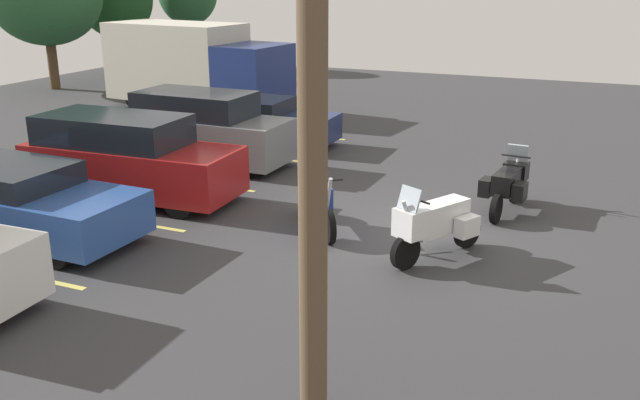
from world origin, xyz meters
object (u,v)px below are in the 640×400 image
Objects in this scene: box_truck at (194,65)px; car_red at (128,158)px; motorcycle_third at (319,202)px; car_navy at (262,122)px; motorcycle_second at (508,183)px; car_blue at (18,202)px; car_grey at (201,129)px; utility_pole at (312,35)px; motorcycle_touring at (435,223)px.

car_red is at bearing -154.92° from box_truck.
car_red reaches higher than motorcycle_third.
motorcycle_second is at bearing -113.12° from car_navy.
car_blue is 1.05× the size of car_grey.
car_navy is (5.69, -0.32, -0.27)m from car_red.
motorcycle_second is at bearing -6.08° from utility_pole.
motorcycle_second is at bearing -57.38° from car_blue.
car_blue is at bearing 117.82° from motorcycle_third.
motorcycle_third is 0.26× the size of box_truck.
utility_pole is at bearing -128.96° from car_red.
car_red is (2.85, -0.34, 0.22)m from car_blue.
motorcycle_second is at bearing -72.87° from car_red.
utility_pole is at bearing -141.00° from car_grey.
car_grey is 0.66× the size of box_truck.
motorcycle_touring is 0.41× the size of car_red.
motorcycle_third is 7.33m from car_navy.
utility_pole is (-8.83, -7.15, 3.33)m from car_grey.
utility_pole is (-4.96, 0.11, 3.59)m from motorcycle_touring.
motorcycle_third is 7.04m from utility_pole.
motorcycle_third is 0.22× the size of utility_pole.
car_navy is 13.72m from utility_pole.
utility_pole reaches higher than car_blue.
utility_pole is at bearing -111.13° from car_blue.
utility_pole reaches higher than motorcycle_second.
motorcycle_second is 0.44× the size of car_red.
car_navy is at bearing -4.39° from car_blue.
utility_pole reaches higher than motorcycle_touring.
utility_pole is at bearing -149.39° from car_navy.
motorcycle_second is 9.81m from car_blue.
car_blue reaches higher than car_navy.
motorcycle_second is 14.24m from box_truck.
box_truck reaches higher than car_blue.
motorcycle_touring is 1.12× the size of motorcycle_third.
car_navy is at bearing -3.17° from car_red.
car_blue is at bearing 173.18° from car_red.
box_truck is (12.30, 4.09, 0.92)m from car_blue.
motorcycle_third is at bearing -136.50° from box_truck.
car_navy is at bearing -9.07° from car_grey.
car_grey is 1.07× the size of car_navy.
car_grey reaches higher than car_blue.
utility_pole is (-5.70, -7.05, 3.34)m from car_red.
motorcycle_second is 8.97m from utility_pole.
car_blue is 12.99m from box_truck.
car_red is at bearing -6.82° from car_blue.
motorcycle_second is at bearing -50.75° from motorcycle_third.
car_grey is at bearing 61.95° from motorcycle_touring.
car_navy is at bearing -128.48° from box_truck.
car_grey reaches higher than motorcycle_third.
car_grey is at bearing -2.36° from car_blue.
car_grey is (3.87, 7.26, 0.26)m from motorcycle_touring.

